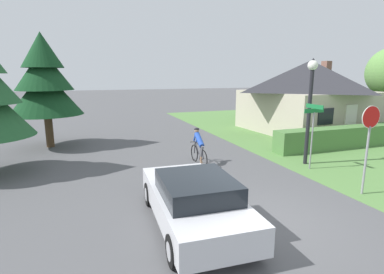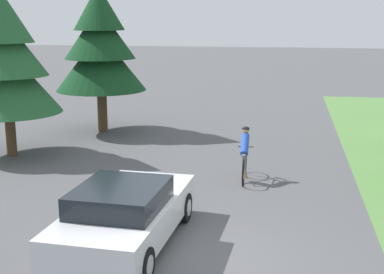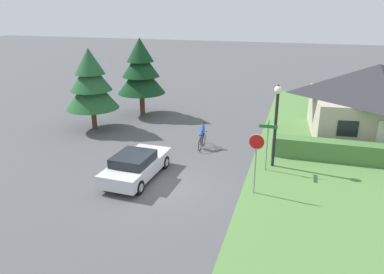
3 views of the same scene
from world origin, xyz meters
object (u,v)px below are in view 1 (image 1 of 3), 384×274
at_px(sedan_left_lane, 194,201).
at_px(street_lamp, 310,95).
at_px(cottage_house, 308,94).
at_px(stop_sign, 369,133).
at_px(cyclist, 199,147).
at_px(conifer_tall_far, 44,80).
at_px(street_name_sign, 313,125).

relative_size(sedan_left_lane, street_lamp, 1.02).
relative_size(cottage_house, stop_sign, 2.94).
bearing_deg(cottage_house, stop_sign, -126.41).
relative_size(sedan_left_lane, stop_sign, 1.59).
relative_size(stop_sign, street_lamp, 0.64).
relative_size(cottage_house, sedan_left_lane, 1.85).
bearing_deg(stop_sign, cyclist, -50.44).
xyz_separation_m(stop_sign, street_lamp, (0.55, 3.24, 0.90)).
relative_size(street_lamp, conifer_tall_far, 0.75).
bearing_deg(stop_sign, sedan_left_lane, 2.78).
relative_size(cottage_house, street_name_sign, 3.19).
bearing_deg(conifer_tall_far, street_name_sign, -37.04).
bearing_deg(street_lamp, stop_sign, -99.63).
distance_m(street_name_sign, conifer_tall_far, 12.65).
distance_m(stop_sign, conifer_tall_far, 14.19).
distance_m(cottage_house, stop_sign, 11.39).
relative_size(street_lamp, street_name_sign, 1.68).
relative_size(cottage_house, street_lamp, 1.90).
bearing_deg(conifer_tall_far, stop_sign, -46.21).
relative_size(stop_sign, conifer_tall_far, 0.49).
distance_m(cottage_house, cyclist, 10.98).
xyz_separation_m(cottage_house, sedan_left_lane, (-11.66, -9.75, -1.72)).
bearing_deg(street_name_sign, cyclist, 151.76).
height_order(cottage_house, cyclist, cottage_house).
bearing_deg(cottage_house, cyclist, -157.40).
height_order(cottage_house, conifer_tall_far, conifer_tall_far).
height_order(cyclist, conifer_tall_far, conifer_tall_far).
distance_m(cyclist, street_lamp, 4.93).
bearing_deg(stop_sign, street_lamp, -97.75).
bearing_deg(cyclist, street_name_sign, -119.66).
xyz_separation_m(cottage_house, street_lamp, (-5.47, -6.42, 0.47)).
distance_m(sedan_left_lane, cyclist, 5.20).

